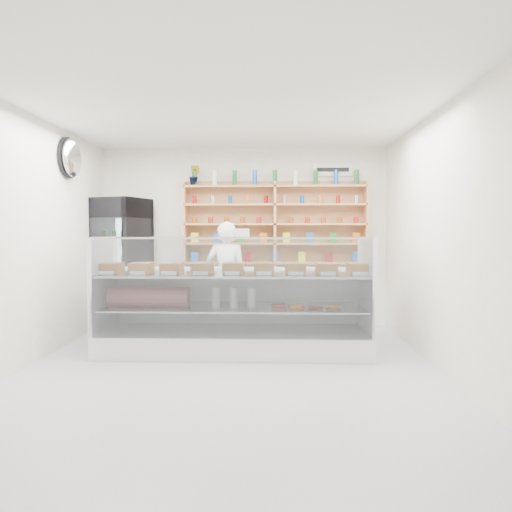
{
  "coord_description": "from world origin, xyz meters",
  "views": [
    {
      "loc": [
        0.46,
        -4.74,
        1.48
      ],
      "look_at": [
        0.26,
        0.9,
        1.18
      ],
      "focal_mm": 32.0,
      "sensor_mm": 36.0,
      "label": 1
    }
  ],
  "objects": [
    {
      "name": "room",
      "position": [
        0.0,
        0.0,
        1.4
      ],
      "size": [
        5.0,
        5.0,
        5.0
      ],
      "color": "#BBBAC0",
      "rests_on": "ground"
    },
    {
      "name": "display_counter",
      "position": [
        -0.01,
        0.81,
        0.38
      ],
      "size": [
        3.27,
        0.98,
        1.42
      ],
      "color": "white",
      "rests_on": "floor"
    },
    {
      "name": "shop_worker",
      "position": [
        -0.2,
        1.77,
        0.81
      ],
      "size": [
        0.62,
        0.43,
        1.63
      ],
      "primitive_type": "imported",
      "rotation": [
        0.0,
        0.0,
        3.07
      ],
      "color": "silver",
      "rests_on": "floor"
    },
    {
      "name": "drinks_cooler",
      "position": [
        -1.85,
        2.14,
        1.0
      ],
      "size": [
        0.9,
        0.89,
        1.99
      ],
      "rotation": [
        0.0,
        0.0,
        -0.33
      ],
      "color": "black",
      "rests_on": "floor"
    },
    {
      "name": "wall_shelving",
      "position": [
        0.5,
        2.34,
        1.59
      ],
      "size": [
        2.84,
        0.28,
        1.33
      ],
      "color": "tan",
      "rests_on": "back_wall"
    },
    {
      "name": "potted_plant",
      "position": [
        -0.75,
        2.34,
        2.35
      ],
      "size": [
        0.21,
        0.18,
        0.31
      ],
      "primitive_type": "imported",
      "rotation": [
        0.0,
        0.0,
        -0.31
      ],
      "color": "#1E6626",
      "rests_on": "wall_shelving"
    },
    {
      "name": "security_mirror",
      "position": [
        -2.17,
        1.2,
        2.45
      ],
      "size": [
        0.15,
        0.5,
        0.5
      ],
      "primitive_type": "ellipsoid",
      "color": "silver",
      "rests_on": "left_wall"
    },
    {
      "name": "wall_sign",
      "position": [
        1.4,
        2.47,
        2.45
      ],
      "size": [
        0.62,
        0.03,
        0.2
      ],
      "primitive_type": "cube",
      "color": "white",
      "rests_on": "back_wall"
    }
  ]
}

